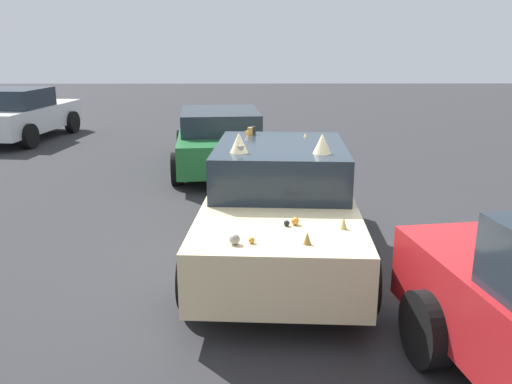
% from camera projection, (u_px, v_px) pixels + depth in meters
% --- Properties ---
extents(ground_plane, '(60.00, 60.00, 0.00)m').
position_uv_depth(ground_plane, '(279.00, 259.00, 6.94)').
color(ground_plane, '#2D2D30').
extents(art_car_decorated, '(4.42, 2.22, 1.70)m').
position_uv_depth(art_car_decorated, '(280.00, 203.00, 6.79)').
color(art_car_decorated, beige).
rests_on(art_car_decorated, ground).
extents(parked_sedan_behind_left, '(4.29, 2.33, 1.46)m').
position_uv_depth(parked_sedan_behind_left, '(21.00, 114.00, 15.13)').
color(parked_sedan_behind_left, silver).
rests_on(parked_sedan_behind_left, ground).
extents(parked_sedan_far_left, '(4.62, 2.31, 1.32)m').
position_uv_depth(parked_sedan_far_left, '(220.00, 138.00, 11.70)').
color(parked_sedan_far_left, '#1E602D').
rests_on(parked_sedan_far_left, ground).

